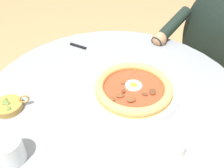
{
  "coord_description": "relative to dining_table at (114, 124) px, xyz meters",
  "views": [
    {
      "loc": [
        -0.63,
        -0.11,
        1.35
      ],
      "look_at": [
        0.03,
        0.01,
        0.78
      ],
      "focal_mm": 38.76,
      "sensor_mm": 36.0,
      "label": 1
    }
  ],
  "objects": [
    {
      "name": "diner_person",
      "position": [
        0.57,
        -0.43,
        -0.07
      ],
      "size": [
        0.43,
        0.55,
        1.17
      ],
      "color": "#282833",
      "rests_on": "ground"
    },
    {
      "name": "pizza_on_plate",
      "position": [
        0.03,
        -0.06,
        0.18
      ],
      "size": [
        0.33,
        0.33,
        0.04
      ],
      "color": "white",
      "rests_on": "dining_table"
    },
    {
      "name": "water_glass",
      "position": [
        -0.31,
        0.23,
        0.2
      ],
      "size": [
        0.08,
        0.08,
        0.08
      ],
      "color": "silver",
      "rests_on": "dining_table"
    },
    {
      "name": "dining_table",
      "position": [
        0.0,
        0.0,
        0.0
      ],
      "size": [
        0.97,
        0.97,
        0.75
      ],
      "color": "gray",
      "rests_on": "ground"
    },
    {
      "name": "olive_pan",
      "position": [
        -0.13,
        0.34,
        0.18
      ],
      "size": [
        0.1,
        0.11,
        0.05
      ],
      "color": "olive",
      "rests_on": "dining_table"
    },
    {
      "name": "steak_knife",
      "position": [
        0.28,
        0.2,
        0.17
      ],
      "size": [
        0.07,
        0.2,
        0.01
      ],
      "color": "silver",
      "rests_on": "dining_table"
    },
    {
      "name": "cafe_chair_diner",
      "position": [
        0.68,
        -0.52,
        -0.04
      ],
      "size": [
        0.59,
        0.59,
        0.91
      ],
      "color": "#957050",
      "rests_on": "ground"
    },
    {
      "name": "ramekin_capers",
      "position": [
        -0.2,
        -0.21,
        0.19
      ],
      "size": [
        0.06,
        0.06,
        0.04
      ],
      "color": "white",
      "rests_on": "dining_table"
    }
  ]
}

